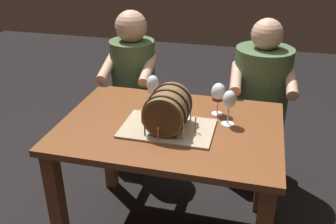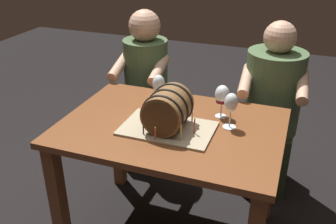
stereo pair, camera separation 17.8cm
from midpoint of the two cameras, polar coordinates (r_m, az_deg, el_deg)
The scene contains 7 objects.
dining_table at distance 2.05m, azimuth 3.00°, elevation -5.17°, with size 1.15×0.82×0.75m.
barrel_cake at distance 1.89m, azimuth 2.70°, elevation -0.03°, with size 0.47×0.30×0.23m.
wine_glass_empty at distance 1.93m, azimuth 12.14°, elevation 1.20°, with size 0.07×0.07×0.19m.
wine_glass_red at distance 2.04m, azimuth 10.67°, elevation 2.39°, with size 0.08×0.08×0.18m.
wine_glass_white at distance 2.17m, azimuth 0.94°, elevation 4.03°, with size 0.07×0.07×0.18m.
person_seated_left at distance 2.80m, azimuth -1.46°, elevation 2.12°, with size 0.37×0.47×1.19m.
person_seated_right at distance 2.62m, azimuth 17.02°, elevation -0.31°, with size 0.42×0.49×1.18m.
Camera 2 is at (0.59, -1.64, 1.70)m, focal length 40.36 mm.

